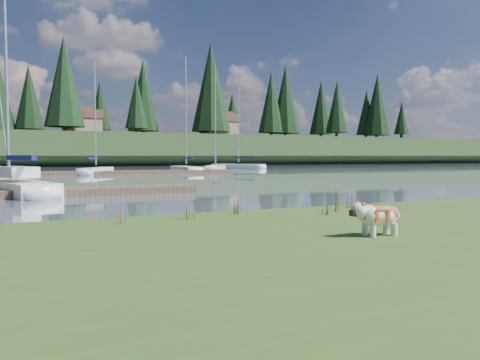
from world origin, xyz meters
name	(u,v)px	position (x,y,z in m)	size (l,w,h in m)	color
ground	(62,175)	(0.00, 30.00, 0.00)	(200.00, 200.00, 0.00)	slate
bank	(264,267)	(0.00, -6.00, 0.17)	(60.00, 9.00, 0.35)	#324E1B
ridge	(43,150)	(0.00, 73.00, 2.50)	(200.00, 20.00, 5.00)	#1F3118
bulldog	(378,215)	(2.32, -5.54, 0.69)	(0.91, 0.43, 0.54)	silver
sailboat_main	(10,184)	(-3.45, 11.19, 0.42)	(3.82, 7.86, 11.29)	white
dock_far	(87,173)	(2.00, 30.00, 0.15)	(26.00, 2.20, 0.30)	#4C3D2C
sailboat_bg_2	(98,170)	(3.16, 31.95, 0.33)	(4.16, 6.45, 10.05)	white
sailboat_bg_3	(184,169)	(11.77, 33.59, 0.32)	(1.85, 7.80, 11.41)	white
sailboat_bg_4	(216,167)	(16.81, 37.59, 0.33)	(5.00, 7.43, 11.32)	white
sailboat_bg_5	(234,166)	(21.63, 43.45, 0.32)	(5.70, 7.57, 11.45)	white
weed_0	(189,209)	(0.18, -2.40, 0.56)	(0.17, 0.14, 0.51)	#475B23
weed_1	(237,205)	(1.42, -2.01, 0.54)	(0.17, 0.14, 0.46)	#475B23
weed_2	(337,202)	(3.73, -2.55, 0.57)	(0.17, 0.14, 0.53)	#475B23
weed_3	(123,213)	(-1.17, -2.51, 0.56)	(0.17, 0.14, 0.50)	#475B23
weed_4	(326,207)	(3.09, -2.99, 0.52)	(0.17, 0.14, 0.40)	#475B23
weed_5	(352,198)	(4.49, -2.12, 0.58)	(0.17, 0.14, 0.55)	#475B23
mud_lip	(170,228)	(0.00, -1.60, 0.07)	(60.00, 0.50, 0.14)	#33281C
conifer_4	(64,81)	(3.00, 66.00, 13.09)	(6.16, 6.16, 15.10)	#382619
conifer_5	(137,102)	(15.00, 70.00, 10.83)	(3.96, 3.96, 10.35)	#382619
conifer_6	(211,87)	(28.00, 68.00, 13.99)	(7.04, 7.04, 17.00)	#382619
conifer_7	(271,102)	(42.00, 71.00, 12.19)	(5.28, 5.28, 13.20)	#382619
conifer_8	(337,107)	(55.00, 67.00, 11.51)	(4.62, 4.62, 11.77)	#382619
conifer_9	(377,105)	(68.00, 70.00, 12.87)	(5.94, 5.94, 14.62)	#382619
house_1	(82,122)	(6.00, 71.00, 7.31)	(6.30, 5.30, 4.65)	gray
house_2	(219,125)	(30.00, 69.00, 7.31)	(6.30, 5.30, 4.65)	gray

